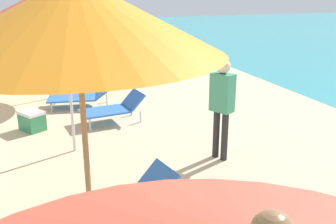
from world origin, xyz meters
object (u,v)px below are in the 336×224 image
object	(u,v)px
lounger_fourth_shoreside	(113,108)
lounger_farthest_shoreside	(77,74)
person_walking_near	(222,100)
umbrella_farthest	(45,10)
umbrella_third	(76,17)
lounger_farthest_inland	(82,96)
cooler_box	(32,121)
lounger_third_shoreside	(124,200)

from	to	relation	value
lounger_fourth_shoreside	lounger_farthest_shoreside	world-z (taller)	lounger_farthest_shoreside
lounger_farthest_shoreside	person_walking_near	world-z (taller)	person_walking_near
person_walking_near	umbrella_farthest	bearing A→B (deg)	-90.12
umbrella_third	lounger_farthest_inland	bearing A→B (deg)	84.04
cooler_box	lounger_third_shoreside	bearing A→B (deg)	-73.84
lounger_third_shoreside	umbrella_farthest	size ratio (longest dim) A/B	0.58
lounger_farthest_shoreside	cooler_box	xyz separation A→B (m)	(-1.28, -3.48, -0.14)
lounger_fourth_shoreside	umbrella_farthest	size ratio (longest dim) A/B	0.55
lounger_fourth_shoreside	umbrella_farthest	distance (m)	3.23
lounger_third_shoreside	person_walking_near	world-z (taller)	person_walking_near
lounger_third_shoreside	cooler_box	xyz separation A→B (m)	(-1.05, 3.62, -0.05)
umbrella_third	lounger_fourth_shoreside	world-z (taller)	umbrella_third
umbrella_third	person_walking_near	distance (m)	3.57
umbrella_third	person_walking_near	size ratio (longest dim) A/B	1.72
umbrella_third	person_walking_near	xyz separation A→B (m)	(2.41, 2.17, -1.49)
lounger_third_shoreside	lounger_farthest_inland	distance (m)	4.89
person_walking_near	lounger_third_shoreside	bearing A→B (deg)	4.71
umbrella_third	umbrella_farthest	distance (m)	6.91
lounger_fourth_shoreside	lounger_farthest_shoreside	distance (m)	3.56
lounger_fourth_shoreside	lounger_farthest_shoreside	xyz separation A→B (m)	(-0.35, 3.54, 0.02)
lounger_fourth_shoreside	lounger_farthest_inland	distance (m)	1.43
person_walking_near	cooler_box	distance (m)	3.90
umbrella_farthest	lounger_third_shoreside	bearing A→B (deg)	-84.88
umbrella_third	lounger_fourth_shoreside	bearing A→B (deg)	76.37
cooler_box	person_walking_near	bearing A→B (deg)	-39.46
lounger_third_shoreside	lounger_farthest_inland	size ratio (longest dim) A/B	0.90
lounger_fourth_shoreside	cooler_box	world-z (taller)	lounger_fourth_shoreside
lounger_fourth_shoreside	lounger_third_shoreside	bearing A→B (deg)	73.23
lounger_farthest_shoreside	cooler_box	world-z (taller)	lounger_farthest_shoreside
lounger_farthest_inland	lounger_farthest_shoreside	bearing A→B (deg)	-84.06
lounger_third_shoreside	lounger_fourth_shoreside	xyz separation A→B (m)	(0.59, 3.55, 0.06)
umbrella_farthest	person_walking_near	xyz separation A→B (m)	(2.43, -4.73, -1.19)
umbrella_farthest	umbrella_third	bearing A→B (deg)	-89.85
umbrella_third	lounger_farthest_shoreside	world-z (taller)	umbrella_third
lounger_farthest_inland	person_walking_near	distance (m)	4.18
lounger_fourth_shoreside	person_walking_near	bearing A→B (deg)	111.70
lounger_farthest_inland	cooler_box	distance (m)	1.72
umbrella_farthest	cooler_box	xyz separation A→B (m)	(-0.52, -2.30, -2.01)
lounger_third_shoreside	lounger_farthest_shoreside	xyz separation A→B (m)	(0.24, 7.09, 0.08)
lounger_farthest_shoreside	lounger_farthest_inland	world-z (taller)	lounger_farthest_shoreside
lounger_fourth_shoreside	person_walking_near	distance (m)	2.79
person_walking_near	lounger_fourth_shoreside	bearing A→B (deg)	-88.23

